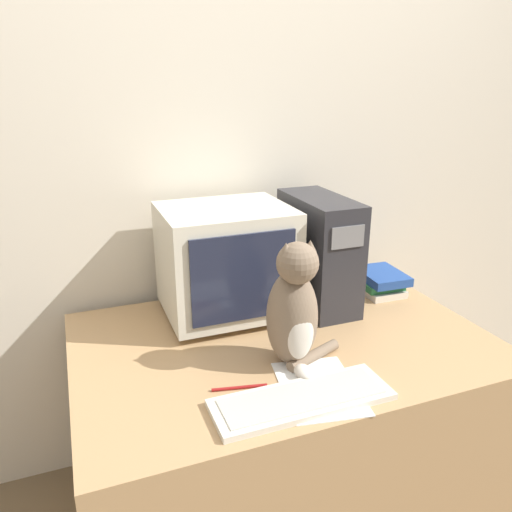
% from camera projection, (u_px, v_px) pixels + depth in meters
% --- Properties ---
extents(wall_back, '(7.00, 0.05, 2.50)m').
position_uv_depth(wall_back, '(231.00, 156.00, 1.95)').
color(wall_back, beige).
rests_on(wall_back, ground_plane).
extents(desk, '(1.36, 0.91, 0.71)m').
position_uv_depth(desk, '(281.00, 427.00, 1.79)').
color(desk, tan).
rests_on(desk, ground_plane).
extents(crt_monitor, '(0.44, 0.38, 0.40)m').
position_uv_depth(crt_monitor, '(226.00, 261.00, 1.77)').
color(crt_monitor, beige).
rests_on(crt_monitor, desk).
extents(computer_tower, '(0.18, 0.40, 0.42)m').
position_uv_depth(computer_tower, '(318.00, 252.00, 1.87)').
color(computer_tower, '#28282D').
rests_on(computer_tower, desk).
extents(keyboard, '(0.49, 0.17, 0.02)m').
position_uv_depth(keyboard, '(302.00, 399.00, 1.33)').
color(keyboard, silver).
rests_on(keyboard, desk).
extents(cat, '(0.25, 0.21, 0.40)m').
position_uv_depth(cat, '(294.00, 311.00, 1.46)').
color(cat, '#7A6651').
rests_on(cat, desk).
extents(book_stack, '(0.18, 0.21, 0.09)m').
position_uv_depth(book_stack, '(380.00, 282.00, 2.01)').
color(book_stack, beige).
rests_on(book_stack, desk).
extents(pen, '(0.16, 0.04, 0.01)m').
position_uv_depth(pen, '(240.00, 387.00, 1.39)').
color(pen, maroon).
rests_on(pen, desk).
extents(paper_sheet, '(0.26, 0.33, 0.00)m').
position_uv_depth(paper_sheet, '(319.00, 388.00, 1.40)').
color(paper_sheet, white).
rests_on(paper_sheet, desk).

